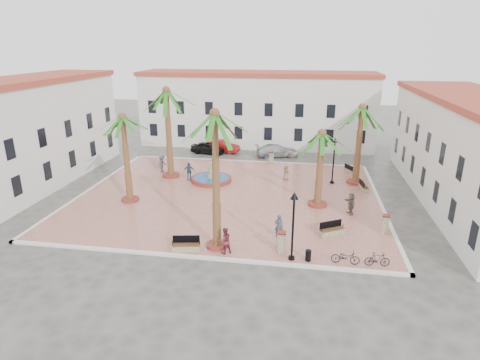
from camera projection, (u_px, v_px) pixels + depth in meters
The scene contains 37 objects.
ground at pixel (229, 196), 35.68m from camera, with size 120.00×120.00×0.00m, color #56544F.
plaza at pixel (229, 196), 35.66m from camera, with size 26.00×22.00×0.15m, color tan.
kerb_n at pixel (247, 161), 45.93m from camera, with size 26.30×0.30×0.16m, color silver.
kerb_s at pixel (197, 257), 25.38m from camera, with size 26.30×0.30×0.16m, color silver.
kerb_e at pixel (381, 204), 33.68m from camera, with size 0.30×22.30×0.16m, color silver.
kerb_w at pixel (93, 188), 37.63m from camera, with size 0.30×22.30×0.16m, color silver.
building_north at pixel (257, 109), 52.81m from camera, with size 30.40×7.40×9.50m.
building_east at pixel (471, 151), 33.05m from camera, with size 7.40×26.40×9.00m.
building_west at pixel (26, 134), 36.94m from camera, with size 6.40×24.40×10.00m.
fountain at pixel (211, 178), 39.09m from camera, with size 3.92×3.92×2.03m.
palm_nw at pixel (167, 100), 38.09m from camera, with size 5.53×5.53×8.97m.
palm_sw at pixel (123, 127), 32.27m from camera, with size 4.80×4.80×7.54m.
palm_s at pixel (215, 128), 23.98m from camera, with size 4.68×4.68×9.17m.
palm_e at pixel (321, 143), 31.64m from camera, with size 5.13×5.13×6.47m.
palm_ne at pixel (361, 117), 36.56m from camera, with size 5.33×5.33×7.66m.
bench_s at pixel (186, 247), 25.98m from camera, with size 1.93×0.89×0.98m.
bench_se at pixel (332, 231), 28.11m from camera, with size 1.90×1.42×0.98m.
bench_e at pixel (363, 187), 36.76m from camera, with size 0.79×1.74×0.88m.
bench_ne at pixel (350, 171), 41.52m from camera, with size 1.25×1.71×0.88m.
lamppost_s at pixel (294, 215), 24.03m from camera, with size 0.49×0.49×4.49m.
lamppost_e at pixel (334, 153), 37.66m from camera, with size 0.49×0.49×4.47m.
bollard_se at pixel (282, 242), 25.54m from camera, with size 0.54×0.54×1.49m.
bollard_n at pixel (271, 158), 44.44m from camera, with size 0.63×0.63×1.44m.
bollard_e at pixel (385, 224), 28.22m from camera, with size 0.60×0.60×1.40m.
litter_bin at pixel (308, 255), 24.75m from camera, with size 0.36×0.36×0.71m, color black.
cyclist_a at pixel (279, 226), 27.66m from camera, with size 0.61×0.40×1.67m, color #333B4D.
bicycle_a at pixel (345, 257), 24.38m from camera, with size 0.60×1.71×0.90m, color black.
cyclist_b at pixel (225, 241), 25.47m from camera, with size 0.86×0.67×1.77m, color maroon.
bicycle_b at pixel (377, 259), 24.09m from camera, with size 0.43×1.52×0.91m, color black.
pedestrian_fountain_a at pixel (286, 172), 39.30m from camera, with size 0.76×0.49×1.55m, color #846851.
pedestrian_fountain_b at pixel (189, 171), 39.24m from camera, with size 1.06×0.44×1.81m, color #2F4459.
pedestrian_north at pixel (162, 164), 41.56m from camera, with size 1.19×0.69×1.85m, color #4D4E51.
pedestrian_east at pixel (351, 204), 31.41m from camera, with size 1.61×0.51×1.73m, color #635B4D.
car_black at pixel (208, 148), 49.34m from camera, with size 1.69×4.19×1.43m, color black.
car_red at pixel (222, 146), 50.00m from camera, with size 1.56×4.47×1.47m, color maroon.
car_silver at pixel (277, 151), 48.06m from camera, with size 2.05×5.04×1.46m, color #AEADB6.
car_white at pixel (279, 151), 48.21m from camera, with size 2.05×4.45×1.24m, color white.
Camera 1 is at (6.31, -32.70, 12.93)m, focal length 30.00 mm.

